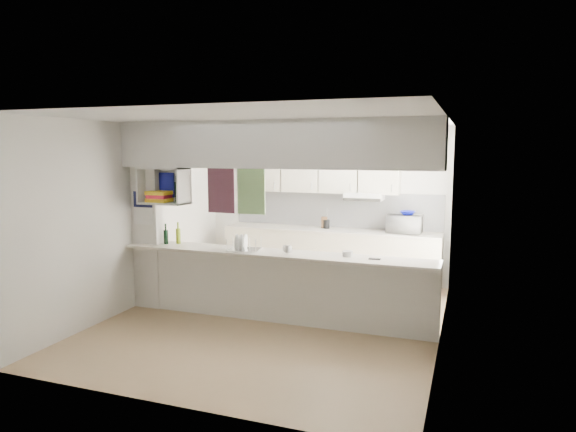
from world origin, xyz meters
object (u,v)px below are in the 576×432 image
at_px(microwave, 405,224).
at_px(bowl, 408,213).
at_px(dish_rack, 244,244).
at_px(wine_bottles, 172,236).

relative_size(microwave, bowl, 2.15).
relative_size(microwave, dish_rack, 1.16).
height_order(dish_rack, wine_bottles, wine_bottles).
relative_size(dish_rack, wine_bottles, 1.50).
bearing_deg(microwave, dish_rack, 53.72).
xyz_separation_m(bowl, wine_bottles, (-3.00, -2.03, -0.21)).
distance_m(microwave, bowl, 0.19).
bearing_deg(wine_bottles, microwave, 34.92).
xyz_separation_m(microwave, bowl, (0.05, -0.03, 0.18)).
height_order(microwave, wine_bottles, wine_bottles).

